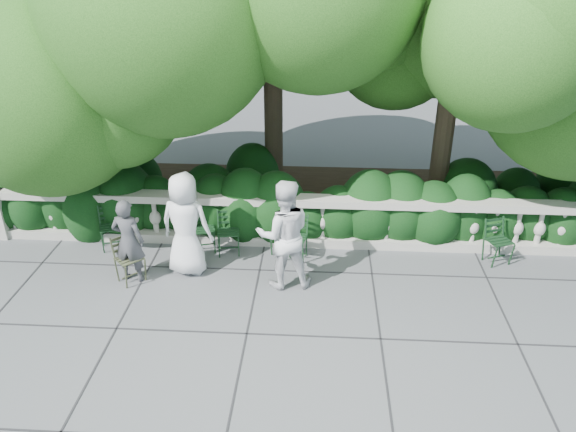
# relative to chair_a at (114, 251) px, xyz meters

# --- Properties ---
(ground) EXTENTS (90.00, 90.00, 0.00)m
(ground) POSITION_rel_chair_a_xyz_m (3.32, -1.29, 0.00)
(ground) COLOR #494B4F
(ground) RESTS_ON ground
(balustrade) EXTENTS (12.00, 0.44, 1.00)m
(balustrade) POSITION_rel_chair_a_xyz_m (3.32, 0.51, 0.49)
(balustrade) COLOR #9E998E
(balustrade) RESTS_ON ground
(shrub_hedge) EXTENTS (15.00, 2.60, 1.70)m
(shrub_hedge) POSITION_rel_chair_a_xyz_m (3.32, 1.71, 0.00)
(shrub_hedge) COLOR black
(shrub_hedge) RESTS_ON ground
(tree_canopy) EXTENTS (15.04, 6.52, 6.78)m
(tree_canopy) POSITION_rel_chair_a_xyz_m (4.01, 1.90, 3.96)
(tree_canopy) COLOR #3F3023
(tree_canopy) RESTS_ON ground
(chair_a) EXTENTS (0.58, 0.61, 0.84)m
(chair_a) POSITION_rel_chair_a_xyz_m (0.00, 0.00, 0.00)
(chair_a) COLOR black
(chair_a) RESTS_ON ground
(chair_b) EXTENTS (0.55, 0.58, 0.84)m
(chair_b) POSITION_rel_chair_a_xyz_m (1.75, 0.02, 0.00)
(chair_b) COLOR black
(chair_b) RESTS_ON ground
(chair_c) EXTENTS (0.55, 0.57, 0.84)m
(chair_c) POSITION_rel_chair_a_xyz_m (3.17, 0.01, 0.00)
(chair_c) COLOR black
(chair_c) RESTS_ON ground
(chair_d) EXTENTS (0.51, 0.54, 0.84)m
(chair_d) POSITION_rel_chair_a_xyz_m (2.22, -0.07, 0.00)
(chair_d) COLOR black
(chair_d) RESTS_ON ground
(chair_e) EXTENTS (0.51, 0.54, 0.84)m
(chair_e) POSITION_rel_chair_a_xyz_m (3.42, -0.19, 0.00)
(chair_e) COLOR black
(chair_e) RESTS_ON ground
(chair_f) EXTENTS (0.58, 0.61, 0.84)m
(chair_f) POSITION_rel_chair_a_xyz_m (7.16, -0.10, 0.00)
(chair_f) COLOR black
(chair_f) RESTS_ON ground
(chair_weathered) EXTENTS (0.65, 0.65, 0.84)m
(chair_weathered) POSITION_rel_chair_a_xyz_m (0.76, -1.08, 0.00)
(chair_weathered) COLOR black
(chair_weathered) RESTS_ON ground
(person_businessman) EXTENTS (1.00, 0.75, 1.86)m
(person_businessman) POSITION_rel_chair_a_xyz_m (1.58, -0.58, 0.93)
(person_businessman) COLOR white
(person_businessman) RESTS_ON ground
(person_woman_grey) EXTENTS (0.59, 0.43, 1.51)m
(person_woman_grey) POSITION_rel_chair_a_xyz_m (0.67, -0.91, 0.76)
(person_woman_grey) COLOR #3D3D42
(person_woman_grey) RESTS_ON ground
(person_casual_man) EXTENTS (1.04, 0.88, 1.92)m
(person_casual_man) POSITION_rel_chair_a_xyz_m (3.29, -0.90, 0.96)
(person_casual_man) COLOR silver
(person_casual_man) RESTS_ON ground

